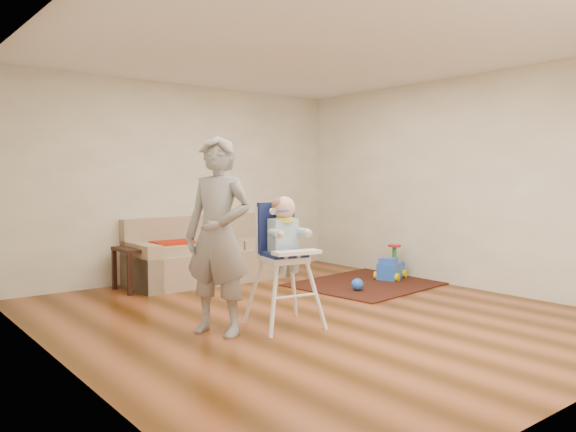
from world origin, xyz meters
TOP-DOWN VIEW (x-y plane):
  - ground at (0.00, 0.00)m, footprint 5.50×5.50m
  - room_envelope at (0.00, 0.53)m, footprint 5.04×5.52m
  - sofa at (0.17, 2.30)m, footprint 2.26×0.95m
  - side_table at (-0.86, 2.31)m, footprint 0.54×0.54m
  - area_rug at (1.74, 0.79)m, footprint 2.18×1.73m
  - ride_on_toy at (2.14, 0.81)m, footprint 0.50×0.44m
  - toy_ball at (1.19, 0.52)m, footprint 0.15×0.15m
  - high_chair at (-0.51, -0.19)m, footprint 0.67×0.67m
  - adult at (-1.13, -0.01)m, footprint 0.68×0.77m

SIDE VIEW (x-z plane):
  - ground at x=0.00m, z-range 0.00..0.00m
  - area_rug at x=1.74m, z-range 0.00..0.02m
  - toy_ball at x=1.19m, z-range 0.02..0.17m
  - ride_on_toy at x=2.14m, z-range 0.02..0.48m
  - side_table at x=-0.86m, z-range 0.00..0.54m
  - sofa at x=0.17m, z-range 0.00..0.87m
  - high_chair at x=-0.51m, z-range -0.02..1.23m
  - adult at x=-1.13m, z-range 0.00..1.78m
  - room_envelope at x=0.00m, z-range 0.52..3.24m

